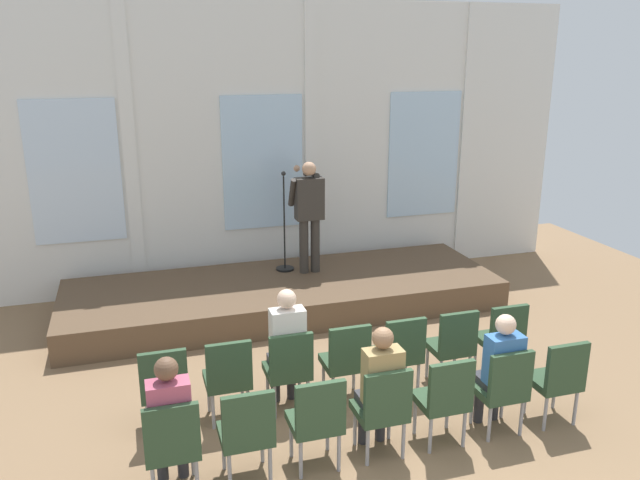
# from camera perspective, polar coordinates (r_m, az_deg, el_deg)

# --- Properties ---
(ground_plane) EXTENTS (13.80, 13.80, 0.00)m
(ground_plane) POSITION_cam_1_polar(r_m,az_deg,el_deg) (6.36, 5.76, -19.05)
(ground_plane) COLOR #846647
(rear_partition) EXTENTS (10.61, 0.14, 4.49)m
(rear_partition) POSITION_cam_1_polar(r_m,az_deg,el_deg) (10.29, -5.07, 8.28)
(rear_partition) COLOR silver
(rear_partition) RESTS_ON ground
(stage_platform) EXTENTS (6.36, 2.08, 0.43)m
(stage_platform) POSITION_cam_1_polar(r_m,az_deg,el_deg) (9.53, -3.25, -4.90)
(stage_platform) COLOR brown
(stage_platform) RESTS_ON ground
(speaker) EXTENTS (0.50, 0.69, 1.71)m
(speaker) POSITION_cam_1_polar(r_m,az_deg,el_deg) (9.56, -1.01, 2.80)
(speaker) COLOR #332D28
(speaker) RESTS_ON stage_platform
(mic_stand) EXTENTS (0.28, 0.28, 1.55)m
(mic_stand) POSITION_cam_1_polar(r_m,az_deg,el_deg) (9.84, -3.19, -0.81)
(mic_stand) COLOR black
(mic_stand) RESTS_ON stage_platform
(chair_r0_c0) EXTENTS (0.46, 0.44, 0.94)m
(chair_r0_c0) POSITION_cam_1_polar(r_m,az_deg,el_deg) (6.63, -13.85, -12.44)
(chair_r0_c0) COLOR #99999E
(chair_r0_c0) RESTS_ON ground
(chair_r0_c1) EXTENTS (0.46, 0.44, 0.94)m
(chair_r0_c1) POSITION_cam_1_polar(r_m,az_deg,el_deg) (6.68, -8.26, -11.88)
(chair_r0_c1) COLOR #99999E
(chair_r0_c1) RESTS_ON ground
(chair_r0_c2) EXTENTS (0.46, 0.44, 0.94)m
(chair_r0_c2) POSITION_cam_1_polar(r_m,az_deg,el_deg) (6.79, -2.82, -11.23)
(chair_r0_c2) COLOR #99999E
(chair_r0_c2) RESTS_ON ground
(audience_r0_c2) EXTENTS (0.36, 0.39, 1.37)m
(audience_r0_c2) POSITION_cam_1_polar(r_m,az_deg,el_deg) (6.76, -3.01, -9.25)
(audience_r0_c2) COLOR #2D2D33
(audience_r0_c2) RESTS_ON ground
(chair_r0_c3) EXTENTS (0.46, 0.44, 0.94)m
(chair_r0_c3) POSITION_cam_1_polar(r_m,az_deg,el_deg) (6.95, 2.38, -10.51)
(chair_r0_c3) COLOR #99999E
(chair_r0_c3) RESTS_ON ground
(chair_r0_c4) EXTENTS (0.46, 0.44, 0.94)m
(chair_r0_c4) POSITION_cam_1_polar(r_m,az_deg,el_deg) (7.17, 7.28, -9.75)
(chair_r0_c4) COLOR #99999E
(chair_r0_c4) RESTS_ON ground
(chair_r0_c5) EXTENTS (0.46, 0.44, 0.94)m
(chair_r0_c5) POSITION_cam_1_polar(r_m,az_deg,el_deg) (7.44, 11.84, -8.98)
(chair_r0_c5) COLOR #99999E
(chair_r0_c5) RESTS_ON ground
(chair_r0_c6) EXTENTS (0.46, 0.44, 0.94)m
(chair_r0_c6) POSITION_cam_1_polar(r_m,az_deg,el_deg) (7.75, 16.04, -8.22)
(chair_r0_c6) COLOR #99999E
(chair_r0_c6) RESTS_ON ground
(chair_r1_c0) EXTENTS (0.46, 0.44, 0.94)m
(chair_r1_c0) POSITION_cam_1_polar(r_m,az_deg,el_deg) (5.76, -13.14, -17.25)
(chair_r1_c0) COLOR #99999E
(chair_r1_c0) RESTS_ON ground
(audience_r1_c0) EXTENTS (0.36, 0.39, 1.30)m
(audience_r1_c0) POSITION_cam_1_polar(r_m,az_deg,el_deg) (5.73, -13.34, -15.24)
(audience_r1_c0) COLOR #2D2D33
(audience_r1_c0) RESTS_ON ground
(chair_r1_c1) EXTENTS (0.46, 0.44, 0.94)m
(chair_r1_c1) POSITION_cam_1_polar(r_m,az_deg,el_deg) (5.81, -6.58, -16.53)
(chair_r1_c1) COLOR #99999E
(chair_r1_c1) RESTS_ON ground
(chair_r1_c2) EXTENTS (0.46, 0.44, 0.94)m
(chair_r1_c2) POSITION_cam_1_polar(r_m,az_deg,el_deg) (5.93, -0.27, -15.64)
(chair_r1_c2) COLOR #99999E
(chair_r1_c2) RESTS_ON ground
(chair_r1_c3) EXTENTS (0.46, 0.44, 0.94)m
(chair_r1_c3) POSITION_cam_1_polar(r_m,az_deg,el_deg) (6.12, 5.66, -14.63)
(chair_r1_c3) COLOR #99999E
(chair_r1_c3) RESTS_ON ground
(audience_r1_c3) EXTENTS (0.36, 0.39, 1.31)m
(audience_r1_c3) POSITION_cam_1_polar(r_m,az_deg,el_deg) (6.09, 5.41, -12.71)
(audience_r1_c3) COLOR #2D2D33
(audience_r1_c3) RESTS_ON ground
(chair_r1_c4) EXTENTS (0.46, 0.44, 0.94)m
(chair_r1_c4) POSITION_cam_1_polar(r_m,az_deg,el_deg) (6.37, 11.14, -13.56)
(chair_r1_c4) COLOR #99999E
(chair_r1_c4) RESTS_ON ground
(chair_r1_c5) EXTENTS (0.46, 0.44, 0.94)m
(chair_r1_c5) POSITION_cam_1_polar(r_m,az_deg,el_deg) (6.67, 16.12, -12.47)
(chair_r1_c5) COLOR #99999E
(chair_r1_c5) RESTS_ON ground
(audience_r1_c5) EXTENTS (0.36, 0.39, 1.27)m
(audience_r1_c5) POSITION_cam_1_polar(r_m,az_deg,el_deg) (6.65, 15.84, -10.83)
(audience_r1_c5) COLOR #2D2D33
(audience_r1_c5) RESTS_ON ground
(chair_r1_c6) EXTENTS (0.46, 0.44, 0.94)m
(chair_r1_c6) POSITION_cam_1_polar(r_m,az_deg,el_deg) (7.01, 20.60, -11.40)
(chair_r1_c6) COLOR #99999E
(chair_r1_c6) RESTS_ON ground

